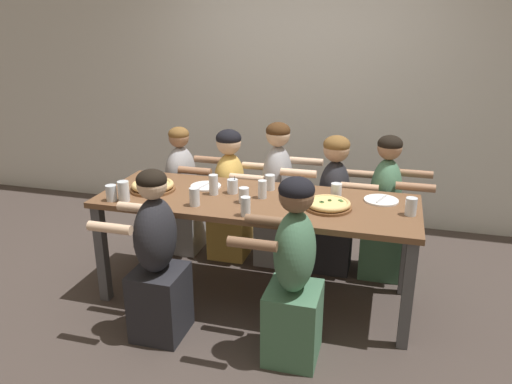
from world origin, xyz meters
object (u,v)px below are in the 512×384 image
(empty_plate_a, at_px, (381,200))
(drinking_glass_g, at_px, (262,190))
(drinking_glass_b, at_px, (214,186))
(drinking_glass_d, at_px, (270,183))
(pizza_board_second, at_px, (153,186))
(drinking_glass_h, at_px, (246,208))
(pizza_board_main, at_px, (328,205))
(diner_far_center, at_px, (278,200))
(drinking_glass_e, at_px, (244,196))
(empty_plate_b, at_px, (206,186))
(diner_far_right, at_px, (384,213))
(diner_far_midright, at_px, (334,208))
(drinking_glass_j, at_px, (124,193))
(drinking_glass_c, at_px, (411,208))
(drinking_glass_a, at_px, (111,194))
(diner_far_midleft, at_px, (230,198))
(drinking_glass_f, at_px, (195,198))
(diner_far_left, at_px, (182,196))
(diner_near_midleft, at_px, (157,263))
(diner_near_midright, at_px, (293,279))
(cocktail_glass_blue, at_px, (233,187))

(empty_plate_a, height_order, drinking_glass_g, drinking_glass_g)
(drinking_glass_b, relative_size, drinking_glass_d, 1.29)
(pizza_board_second, bearing_deg, drinking_glass_h, -19.80)
(pizza_board_main, xyz_separation_m, drinking_glass_b, (-0.83, 0.06, 0.04))
(diner_far_center, bearing_deg, drinking_glass_e, -5.81)
(empty_plate_b, relative_size, diner_far_right, 0.20)
(drinking_glass_b, relative_size, diner_far_midright, 0.13)
(drinking_glass_j, bearing_deg, drinking_glass_h, -1.94)
(drinking_glass_c, bearing_deg, drinking_glass_e, -176.42)
(drinking_glass_d, relative_size, diner_far_center, 0.09)
(drinking_glass_a, height_order, drinking_glass_e, drinking_glass_a)
(drinking_glass_b, distance_m, drinking_glass_c, 1.36)
(pizza_board_main, xyz_separation_m, empty_plate_b, (-0.95, 0.20, -0.02))
(empty_plate_a, height_order, drinking_glass_a, drinking_glass_a)
(drinking_glass_g, distance_m, diner_far_midleft, 0.80)
(drinking_glass_f, distance_m, diner_far_left, 1.04)
(drinking_glass_j, distance_m, diner_far_midleft, 1.07)
(diner_far_midright, bearing_deg, drinking_glass_d, -47.23)
(drinking_glass_d, relative_size, diner_far_midright, 0.10)
(empty_plate_b, bearing_deg, diner_far_center, 46.62)
(drinking_glass_f, xyz_separation_m, diner_near_midleft, (-0.11, -0.38, -0.32))
(drinking_glass_c, bearing_deg, diner_near_midright, -137.15)
(drinking_glass_d, distance_m, drinking_glass_g, 0.19)
(drinking_glass_d, relative_size, drinking_glass_e, 1.06)
(pizza_board_main, xyz_separation_m, drinking_glass_f, (-0.88, -0.19, 0.03))
(drinking_glass_c, bearing_deg, diner_far_midleft, 155.96)
(drinking_glass_e, distance_m, diner_near_midleft, 0.74)
(pizza_board_second, height_order, drinking_glass_a, drinking_glass_a)
(cocktail_glass_blue, relative_size, diner_far_center, 0.11)
(drinking_glass_a, relative_size, drinking_glass_g, 0.87)
(drinking_glass_g, height_order, diner_far_right, diner_far_right)
(drinking_glass_g, xyz_separation_m, drinking_glass_h, (-0.02, -0.35, -0.00))
(drinking_glass_j, xyz_separation_m, diner_far_right, (1.75, 0.91, -0.32))
(pizza_board_second, bearing_deg, empty_plate_b, 27.38)
(pizza_board_main, relative_size, drinking_glass_j, 2.22)
(drinking_glass_g, bearing_deg, empty_plate_a, 11.26)
(empty_plate_b, relative_size, diner_near_midleft, 0.20)
(drinking_glass_c, xyz_separation_m, drinking_glass_e, (-1.10, -0.07, -0.00))
(cocktail_glass_blue, bearing_deg, diner_near_midright, -49.13)
(empty_plate_b, relative_size, diner_far_center, 0.19)
(drinking_glass_e, distance_m, diner_far_midright, 0.95)
(diner_far_midright, bearing_deg, empty_plate_b, -62.67)
(drinking_glass_j, bearing_deg, drinking_glass_d, 29.09)
(drinking_glass_d, bearing_deg, drinking_glass_f, -131.85)
(cocktail_glass_blue, xyz_separation_m, diner_far_left, (-0.65, 0.55, -0.32))
(drinking_glass_g, bearing_deg, diner_far_midright, 53.27)
(drinking_glass_j, bearing_deg, diner_far_midleft, 62.92)
(empty_plate_b, relative_size, drinking_glass_g, 1.78)
(empty_plate_b, xyz_separation_m, drinking_glass_d, (0.48, 0.07, 0.04))
(drinking_glass_e, xyz_separation_m, diner_near_midleft, (-0.42, -0.53, -0.31))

